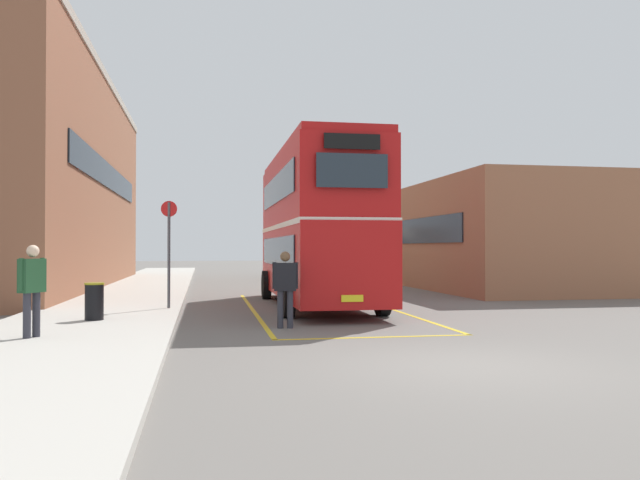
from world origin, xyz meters
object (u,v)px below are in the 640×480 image
object	(u,v)px
double_decker_bus	(316,225)
bus_stop_sign	(169,244)
single_deck_bus	(315,251)
pedestrian_waiting_near	(32,284)
litter_bin	(94,301)
pedestrian_boarding	(285,284)

from	to	relation	value
double_decker_bus	bus_stop_sign	world-z (taller)	double_decker_bus
single_deck_bus	pedestrian_waiting_near	xyz separation A→B (m)	(-9.85, -25.41, -0.50)
double_decker_bus	litter_bin	xyz separation A→B (m)	(-5.91, -3.95, -1.94)
bus_stop_sign	pedestrian_boarding	bearing A→B (deg)	-54.63
double_decker_bus	litter_bin	world-z (taller)	double_decker_bus
pedestrian_waiting_near	single_deck_bus	bearing A→B (deg)	68.81
double_decker_bus	pedestrian_boarding	xyz separation A→B (m)	(-1.63, -5.13, -1.51)
pedestrian_waiting_near	bus_stop_sign	xyz separation A→B (m)	(2.20, 5.47, 0.77)
single_deck_bus	litter_bin	distance (m)	24.44
single_deck_bus	pedestrian_waiting_near	bearing A→B (deg)	-111.19
single_deck_bus	litter_bin	size ratio (longest dim) A/B	10.85
bus_stop_sign	litter_bin	bearing A→B (deg)	-119.84
pedestrian_boarding	pedestrian_waiting_near	distance (m)	5.19
double_decker_bus	bus_stop_sign	xyz separation A→B (m)	(-4.37, -1.27, -0.61)
litter_bin	bus_stop_sign	distance (m)	3.36
single_deck_bus	litter_bin	xyz separation A→B (m)	(-9.19, -22.62, -1.07)
double_decker_bus	pedestrian_boarding	size ratio (longest dim) A/B	5.79
pedestrian_boarding	pedestrian_waiting_near	world-z (taller)	pedestrian_waiting_near
double_decker_bus	pedestrian_boarding	bearing A→B (deg)	-107.61
pedestrian_boarding	litter_bin	size ratio (longest dim) A/B	2.01
pedestrian_boarding	single_deck_bus	bearing A→B (deg)	78.33
single_deck_bus	litter_bin	bearing A→B (deg)	-112.12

